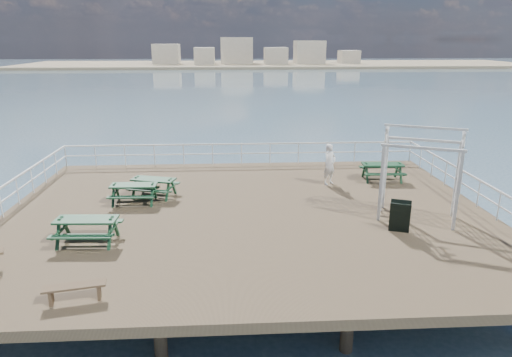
% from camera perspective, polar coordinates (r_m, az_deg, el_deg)
% --- Properties ---
extents(ground, '(18.00, 14.00, 0.30)m').
position_cam_1_polar(ground, '(17.12, -1.19, -4.64)').
color(ground, brown).
rests_on(ground, ground).
extents(sea_backdrop, '(300.00, 300.00, 9.20)m').
position_cam_1_polar(sea_backdrop, '(150.69, 1.73, 14.46)').
color(sea_backdrop, '#436070').
rests_on(sea_backdrop, ground).
extents(railing, '(17.77, 13.76, 1.10)m').
position_cam_1_polar(railing, '(19.22, -1.71, 1.02)').
color(railing, silver).
rests_on(railing, ground).
extents(picnic_table_a, '(1.81, 1.47, 0.86)m').
position_cam_1_polar(picnic_table_a, '(18.42, -15.02, -1.33)').
color(picnic_table_a, '#163E21').
rests_on(picnic_table_a, ground).
extents(picnic_table_b, '(2.07, 1.84, 0.85)m').
position_cam_1_polar(picnic_table_b, '(19.02, -12.68, -0.61)').
color(picnic_table_b, '#163E21').
rests_on(picnic_table_b, ground).
extents(picnic_table_c, '(1.90, 1.57, 0.89)m').
position_cam_1_polar(picnic_table_c, '(21.47, 15.52, 1.26)').
color(picnic_table_c, '#163E21').
rests_on(picnic_table_c, ground).
extents(picnic_table_d, '(1.97, 1.61, 0.92)m').
position_cam_1_polar(picnic_table_d, '(15.29, -20.40, -5.50)').
color(picnic_table_d, '#163E21').
rests_on(picnic_table_d, ground).
extents(flat_bench_near, '(1.52, 0.63, 0.43)m').
position_cam_1_polar(flat_bench_near, '(12.30, -21.72, -12.70)').
color(flat_bench_near, brown).
rests_on(flat_bench_near, ground).
extents(trellis_arbor, '(3.04, 2.41, 3.34)m').
position_cam_1_polar(trellis_arbor, '(16.99, 19.77, -0.01)').
color(trellis_arbor, silver).
rests_on(trellis_arbor, ground).
extents(sandwich_board, '(0.80, 0.71, 1.09)m').
position_cam_1_polar(sandwich_board, '(15.88, 17.53, -4.61)').
color(sandwich_board, black).
rests_on(sandwich_board, ground).
extents(person, '(0.79, 0.73, 1.81)m').
position_cam_1_polar(person, '(20.30, 9.19, 1.76)').
color(person, silver).
rests_on(person, ground).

